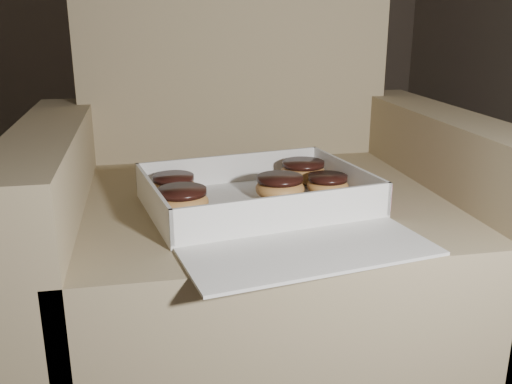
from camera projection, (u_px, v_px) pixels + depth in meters
The scene contains 13 objects.
floor at pixel (20, 353), 1.30m from camera, with size 4.50×4.50×0.00m, color black.
armchair at pixel (255, 240), 1.19m from camera, with size 0.89×0.75×0.93m.
bakery_box at pixel (266, 207), 0.98m from camera, with size 0.44×0.49×0.06m.
donut_a at pixel (280, 187), 1.02m from camera, with size 0.09×0.09×0.04m.
donut_b at pixel (174, 185), 1.04m from camera, with size 0.08×0.08×0.04m.
donut_c at pixel (182, 200), 0.95m from camera, with size 0.09×0.09×0.04m.
donut_d at pixel (328, 185), 1.04m from camera, with size 0.08×0.08×0.04m.
donut_e at pixel (303, 171), 1.12m from camera, with size 0.09×0.09×0.04m.
crumb_a at pixel (328, 196), 1.04m from camera, with size 0.01×0.01×0.00m, color black.
crumb_b at pixel (278, 206), 0.99m from camera, with size 0.01×0.01×0.00m, color black.
crumb_c at pixel (354, 209), 0.97m from camera, with size 0.01×0.01×0.00m, color black.
crumb_d at pixel (188, 236), 0.86m from camera, with size 0.01×0.01×0.00m, color black.
crumb_e at pixel (282, 224), 0.90m from camera, with size 0.01×0.01×0.00m, color black.
Camera 1 is at (0.31, -1.21, 0.75)m, focal length 40.00 mm.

